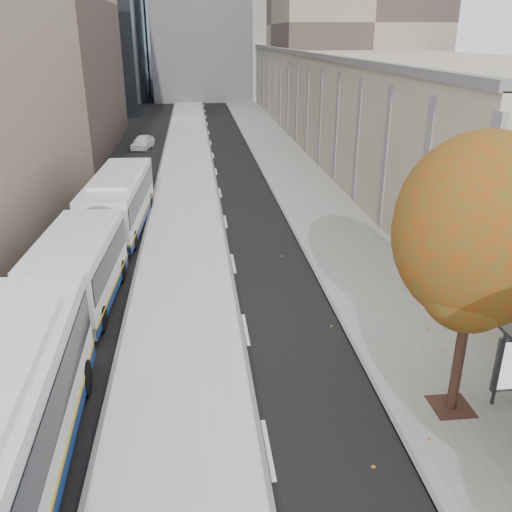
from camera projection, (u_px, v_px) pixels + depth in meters
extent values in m
cube|color=silver|center=(186.00, 197.00, 34.48)|extent=(4.25, 150.00, 0.15)
cube|color=gray|center=(309.00, 194.00, 35.32)|extent=(4.75, 150.00, 0.08)
cube|color=#A29281|center=(357.00, 88.00, 61.68)|extent=(18.00, 92.00, 8.00)
cylinder|color=#321B15|center=(459.00, 357.00, 14.40)|extent=(0.28, 0.28, 3.24)
sphere|color=#33551D|center=(480.00, 231.00, 13.06)|extent=(4.20, 4.20, 4.20)
cube|color=white|center=(106.00, 226.00, 25.09)|extent=(3.24, 17.04, 2.82)
cube|color=black|center=(104.00, 216.00, 24.89)|extent=(3.27, 16.36, 0.98)
cube|color=#1F7B46|center=(69.00, 321.00, 17.45)|extent=(1.79, 0.14, 1.09)
imported|color=white|center=(143.00, 142.00, 49.20)|extent=(2.23, 3.87, 1.24)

